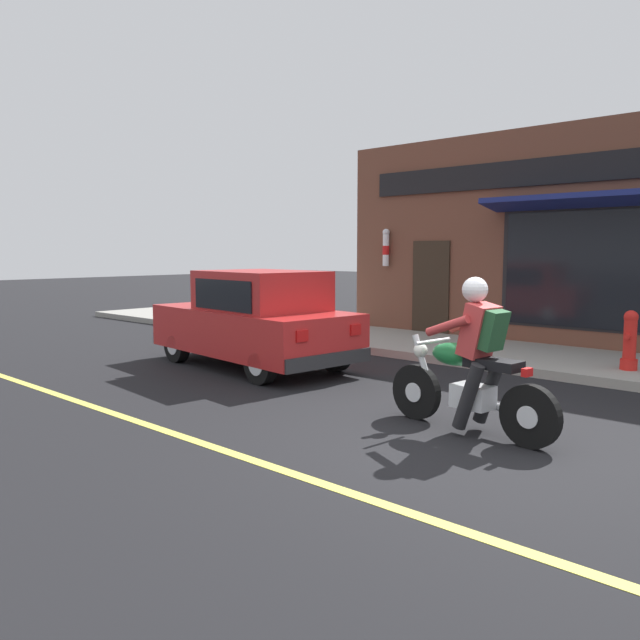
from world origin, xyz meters
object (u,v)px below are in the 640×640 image
Objects in this scene: traffic_cone at (320,322)px; car_hatchback at (255,320)px; motorcycle_with_rider at (471,369)px; fire_hydrant at (630,341)px.

car_hatchback is at bearing -158.56° from traffic_cone.
traffic_cone is (3.72, 5.50, -0.25)m from motorcycle_with_rider.
fire_hydrant is 5.88m from traffic_cone.
motorcycle_with_rider reaches higher than traffic_cone.
motorcycle_with_rider reaches higher than car_hatchback.
fire_hydrant is at bearing -5.30° from motorcycle_with_rider.
fire_hydrant is (3.06, -4.79, -0.19)m from car_hatchback.
motorcycle_with_rider is 4.05m from fire_hydrant.
fire_hydrant reaches higher than traffic_cone.
car_hatchback reaches higher than fire_hydrant.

